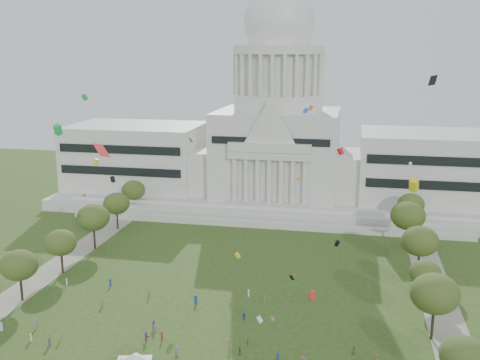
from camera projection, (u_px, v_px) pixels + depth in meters
name	position (u px, v px, depth m)	size (l,w,h in m)	color
capitol	(277.00, 144.00, 206.02)	(160.00, 64.50, 91.30)	beige
path_left	(41.00, 278.00, 140.58)	(8.00, 160.00, 0.04)	gray
path_right	(442.00, 312.00, 121.85)	(8.00, 160.00, 0.04)	gray
row_tree_r_1	(463.00, 356.00, 90.17)	(7.58, 7.58, 10.78)	black
row_tree_l_2	(19.00, 265.00, 125.97)	(8.42, 8.42, 11.97)	black
row_tree_r_2	(435.00, 294.00, 108.44)	(9.55, 9.55, 13.58)	black
row_tree_l_3	(61.00, 243.00, 141.72)	(8.12, 8.12, 11.55)	black
row_tree_r_3	(425.00, 273.00, 125.25)	(7.01, 7.01, 9.98)	black
row_tree_l_4	(93.00, 217.00, 159.12)	(9.29, 9.29, 13.21)	black
row_tree_r_4	(420.00, 241.00, 139.54)	(9.19, 9.19, 13.06)	black
row_tree_l_5	(117.00, 203.00, 177.30)	(8.33, 8.33, 11.85)	black
row_tree_r_5	(408.00, 216.00, 158.88)	(9.82, 9.82, 13.96)	black
row_tree_l_6	(133.00, 190.00, 194.97)	(8.19, 8.19, 11.64)	black
row_tree_r_6	(411.00, 204.00, 175.84)	(8.42, 8.42, 11.97)	black
event_tent	(133.00, 359.00, 96.62)	(10.16, 10.16, 4.65)	#4C4C4C
person_0	(377.00, 358.00, 102.10)	(0.81, 0.53, 1.65)	olive
person_2	(354.00, 351.00, 104.78)	(0.80, 0.49, 1.65)	#33723F
person_3	(229.00, 344.00, 106.88)	(1.28, 0.66, 1.97)	olive
person_4	(240.00, 351.00, 104.87)	(0.90, 0.49, 1.54)	#4C4C51
person_5	(146.00, 336.00, 109.79)	(1.79, 0.71, 1.93)	#994C8C
person_8	(154.00, 325.00, 114.51)	(0.92, 0.57, 1.89)	#994C8C
person_10	(248.00, 342.00, 108.15)	(0.82, 0.45, 1.40)	olive
distant_crowd	(148.00, 316.00, 118.33)	(61.53, 34.53, 1.94)	silver
kite_swarm	(228.00, 191.00, 104.58)	(88.04, 96.10, 65.15)	white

